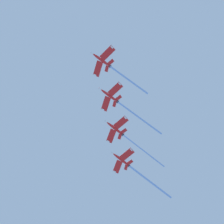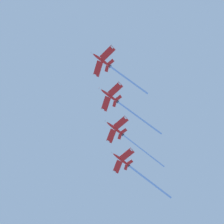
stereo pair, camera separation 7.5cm
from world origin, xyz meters
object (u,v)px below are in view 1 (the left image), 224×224
Objects in this scene: jet_second at (120,103)px; jet_third at (122,134)px; jet_lead at (110,66)px; jet_fourth at (134,169)px.

jet_third is (8.82, 15.11, -4.69)m from jet_second.
jet_third is (22.17, 30.51, -10.68)m from jet_lead.
jet_fourth is at bearing 51.62° from jet_second.
jet_fourth is at bearing 50.74° from jet_lead.
jet_second is 18.11m from jet_third.
jet_lead is at bearing -130.93° from jet_second.
jet_fourth is (15.29, 15.32, -6.66)m from jet_third.
jet_lead is 21.24m from jet_second.
jet_lead is 61.68m from jet_fourth.
jet_second is 1.00× the size of jet_fourth.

